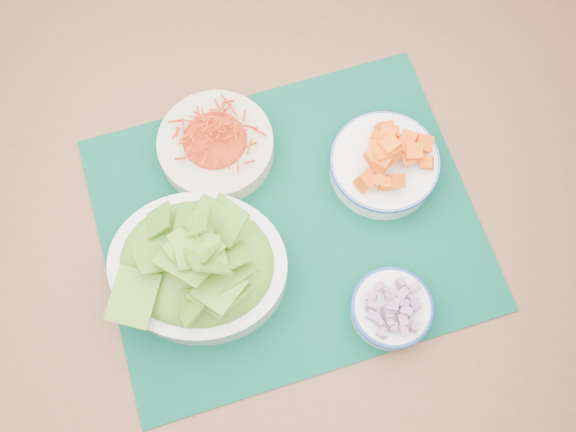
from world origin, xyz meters
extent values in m
plane|color=#976B49|center=(0.00, 0.00, 0.00)|extent=(4.00, 4.00, 0.00)
cube|color=brown|center=(0.12, -0.28, 0.73)|extent=(1.26, 0.88, 0.04)
cylinder|color=brown|center=(0.69, -0.59, 0.35)|extent=(0.06, 0.06, 0.71)
cylinder|color=brown|center=(-0.44, 0.04, 0.35)|extent=(0.06, 0.06, 0.71)
cylinder|color=brown|center=(0.65, 0.10, 0.35)|extent=(0.06, 0.06, 0.71)
cube|color=#012E22|center=(0.22, -0.33, 0.75)|extent=(0.72, 0.67, 0.00)
cylinder|color=beige|center=(0.09, -0.22, 0.77)|extent=(0.24, 0.24, 0.04)
ellipsoid|color=red|center=(0.09, -0.22, 0.81)|extent=(0.16, 0.16, 0.03)
cylinder|color=white|center=(0.36, -0.23, 0.78)|extent=(0.19, 0.19, 0.04)
torus|color=navy|center=(0.36, -0.23, 0.79)|extent=(0.18, 0.18, 0.01)
ellipsoid|color=#FF6109|center=(0.36, -0.23, 0.82)|extent=(0.15, 0.15, 0.05)
ellipsoid|color=#377013|center=(0.09, -0.42, 0.84)|extent=(0.23, 0.20, 0.07)
cylinder|color=silver|center=(0.38, -0.46, 0.77)|extent=(0.15, 0.15, 0.04)
torus|color=#1F4091|center=(0.38, -0.46, 0.79)|extent=(0.12, 0.12, 0.01)
ellipsoid|color=#6F1454|center=(0.38, -0.46, 0.80)|extent=(0.10, 0.10, 0.02)
camera|label=1|loc=(0.25, -0.65, 1.72)|focal=40.00mm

